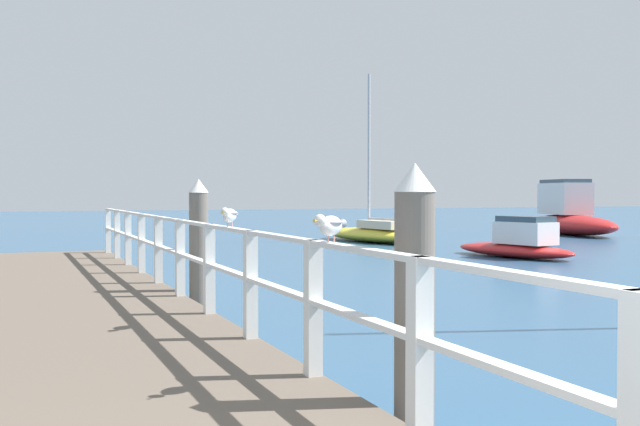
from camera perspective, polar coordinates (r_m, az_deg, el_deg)
pier_deck at (r=10.66m, az=-17.46°, el=-7.37°), size 2.79×18.26×0.39m
pier_railing at (r=10.75m, az=-10.49°, el=-2.66°), size 0.12×16.78×1.07m
dock_piling_near at (r=5.30m, az=7.12°, el=-7.18°), size 0.29×0.29×2.03m
dock_piling_far at (r=11.31m, az=-9.11°, el=-2.57°), size 0.29×0.29×2.03m
seagull_foreground at (r=5.59m, az=0.77°, el=-0.87°), size 0.39×0.34×0.21m
seagull_background at (r=8.21m, az=-6.83°, el=-0.13°), size 0.29×0.43×0.21m
boat_2 at (r=35.38m, az=18.26°, el=-0.21°), size 3.89×7.36×2.44m
boat_3 at (r=22.24m, az=14.65°, el=-2.25°), size 2.22×4.28×1.18m
boat_4 at (r=28.45m, az=4.12°, el=-1.51°), size 2.79×6.16×6.32m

